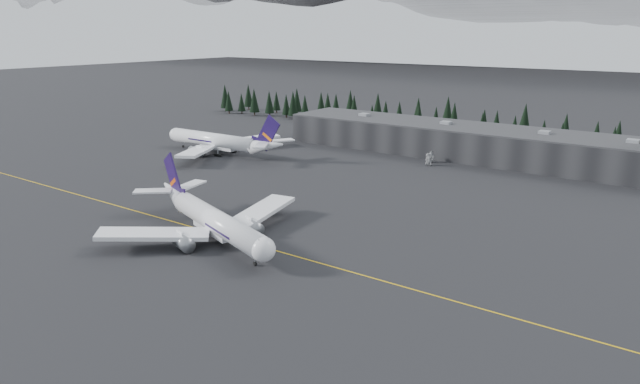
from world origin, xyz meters
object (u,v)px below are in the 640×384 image
Objects in this scene: jet_main at (210,218)px; gse_vehicle_a at (429,164)px; terminal at (468,141)px; jet_parked at (223,142)px; gse_vehicle_b at (432,161)px.

gse_vehicle_a is (11.42, 104.55, -4.31)m from jet_main.
gse_vehicle_a is at bearing 102.63° from jet_main.
terminal is 2.73× the size of jet_main.
jet_parked is 86.77m from gse_vehicle_b.
terminal is at bearing 67.48° from gse_vehicle_a.
gse_vehicle_a is (79.75, 31.24, -4.63)m from jet_parked.
jet_parked is (-68.33, 73.30, 0.31)m from jet_main.
gse_vehicle_b is (-6.99, -19.02, -5.52)m from terminal.
jet_parked reaches higher than terminal.
jet_parked reaches higher than gse_vehicle_b.
jet_parked is at bearing -168.12° from gse_vehicle_a.
jet_parked reaches higher than gse_vehicle_a.
terminal is 32.54× the size of gse_vehicle_a.
terminal reaches higher than gse_vehicle_b.
jet_parked is (-85.43, -55.83, -0.99)m from terminal.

